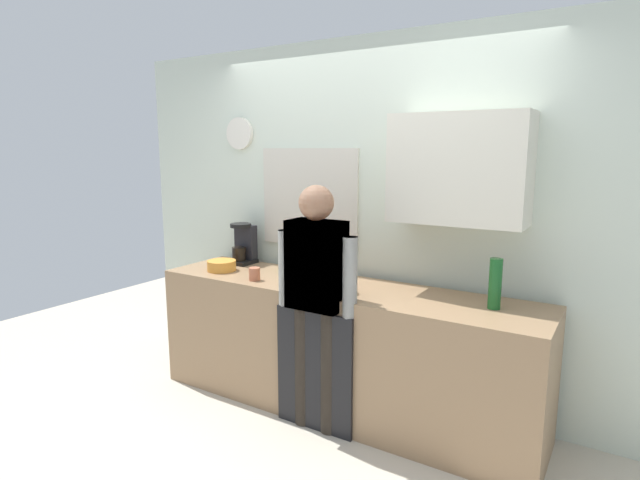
# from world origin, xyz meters

# --- Properties ---
(ground_plane) EXTENTS (8.00, 8.00, 0.00)m
(ground_plane) POSITION_xyz_m (0.00, 0.00, 0.00)
(ground_plane) COLOR beige
(kitchen_counter) EXTENTS (2.74, 0.64, 0.89)m
(kitchen_counter) POSITION_xyz_m (0.00, 0.30, 0.45)
(kitchen_counter) COLOR #937251
(kitchen_counter) RESTS_ON ground_plane
(dishwasher_panel) EXTENTS (0.56, 0.02, 0.80)m
(dishwasher_panel) POSITION_xyz_m (0.00, -0.03, 0.40)
(dishwasher_panel) COLOR black
(dishwasher_panel) RESTS_ON ground_plane
(back_wall_assembly) EXTENTS (4.34, 0.42, 2.60)m
(back_wall_assembly) POSITION_xyz_m (0.09, 0.70, 1.36)
(back_wall_assembly) COLOR silver
(back_wall_assembly) RESTS_ON ground_plane
(coffee_maker) EXTENTS (0.20, 0.20, 0.33)m
(coffee_maker) POSITION_xyz_m (-1.03, 0.52, 1.04)
(coffee_maker) COLOR black
(coffee_maker) RESTS_ON kitchen_counter
(bottle_green_wine) EXTENTS (0.07, 0.07, 0.30)m
(bottle_green_wine) POSITION_xyz_m (1.01, 0.34, 1.04)
(bottle_green_wine) COLOR #195923
(bottle_green_wine) RESTS_ON kitchen_counter
(bottle_red_vinegar) EXTENTS (0.06, 0.06, 0.22)m
(bottle_red_vinegar) POSITION_xyz_m (-0.03, 0.29, 1.00)
(bottle_red_vinegar) COLOR maroon
(bottle_red_vinegar) RESTS_ON kitchen_counter
(bottle_amber_beer) EXTENTS (0.06, 0.06, 0.23)m
(bottle_amber_beer) POSITION_xyz_m (-0.30, 0.33, 1.01)
(bottle_amber_beer) COLOR brown
(bottle_amber_beer) RESTS_ON kitchen_counter
(cup_terracotta_mug) EXTENTS (0.08, 0.08, 0.09)m
(cup_terracotta_mug) POSITION_xyz_m (-0.60, 0.12, 0.94)
(cup_terracotta_mug) COLOR #B26647
(cup_terracotta_mug) RESTS_ON kitchen_counter
(mixing_bowl) EXTENTS (0.22, 0.22, 0.08)m
(mixing_bowl) POSITION_xyz_m (-1.00, 0.21, 0.93)
(mixing_bowl) COLOR orange
(mixing_bowl) RESTS_ON kitchen_counter
(dish_soap) EXTENTS (0.06, 0.06, 0.18)m
(dish_soap) POSITION_xyz_m (-0.58, 0.42, 0.97)
(dish_soap) COLOR green
(dish_soap) RESTS_ON kitchen_counter
(storage_canister) EXTENTS (0.14, 0.14, 0.17)m
(storage_canister) POSITION_xyz_m (0.06, 0.18, 0.98)
(storage_canister) COLOR silver
(storage_canister) RESTS_ON kitchen_counter
(person_at_sink) EXTENTS (0.57, 0.22, 1.60)m
(person_at_sink) POSITION_xyz_m (0.00, 0.00, 0.95)
(person_at_sink) COLOR brown
(person_at_sink) RESTS_ON ground_plane
(person_guest) EXTENTS (0.57, 0.22, 1.60)m
(person_guest) POSITION_xyz_m (0.00, 0.00, 0.95)
(person_guest) COLOR brown
(person_guest) RESTS_ON ground_plane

